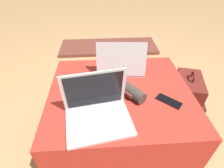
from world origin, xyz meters
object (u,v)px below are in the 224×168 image
object	(u,v)px
laptop_near	(97,111)
wrist_brace	(132,92)
cell_phone	(169,101)
laptop_far	(121,65)
backpack	(187,99)

from	to	relation	value
laptop_near	wrist_brace	world-z (taller)	laptop_near
cell_phone	wrist_brace	size ratio (longest dim) A/B	0.85
laptop_far	cell_phone	world-z (taller)	laptop_far
wrist_brace	laptop_far	bearing A→B (deg)	98.17
backpack	wrist_brace	size ratio (longest dim) A/B	2.53
backpack	laptop_far	bearing A→B (deg)	99.82
laptop_near	cell_phone	distance (m)	0.44
laptop_near	cell_phone	xyz separation A→B (m)	(0.43, 0.10, -0.05)
laptop_far	backpack	bearing A→B (deg)	178.25
cell_phone	backpack	bearing A→B (deg)	-3.48
laptop_near	cell_phone	bearing A→B (deg)	3.67
laptop_near	laptop_far	xyz separation A→B (m)	(0.17, 0.45, -0.00)
laptop_far	wrist_brace	size ratio (longest dim) A/B	1.96
laptop_far	backpack	xyz separation A→B (m)	(0.56, -0.06, -0.32)
backpack	wrist_brace	xyz separation A→B (m)	(-0.52, -0.23, 0.31)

